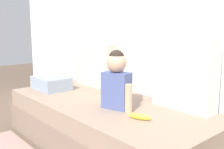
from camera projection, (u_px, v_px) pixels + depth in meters
name	position (u px, v px, depth m)	size (l,w,h in m)	color
ground_plane	(104.00, 146.00, 2.28)	(12.00, 12.00, 0.00)	brown
back_wall	(150.00, 12.00, 2.45)	(5.23, 0.10, 2.37)	white
couch	(104.00, 125.00, 2.24)	(2.03, 0.89, 0.41)	#826C5B
throw_pillow_left	(96.00, 65.00, 2.81)	(0.58, 0.16, 0.47)	beige
throw_pillow_right	(185.00, 74.00, 1.97)	(0.49, 0.16, 0.55)	silver
toddler	(117.00, 80.00, 1.99)	(0.33, 0.18, 0.46)	#4C5B93
banana	(140.00, 117.00, 1.76)	(0.17, 0.04, 0.04)	yellow
folded_blanket	(51.00, 83.00, 2.67)	(0.40, 0.28, 0.13)	#8E9EB2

